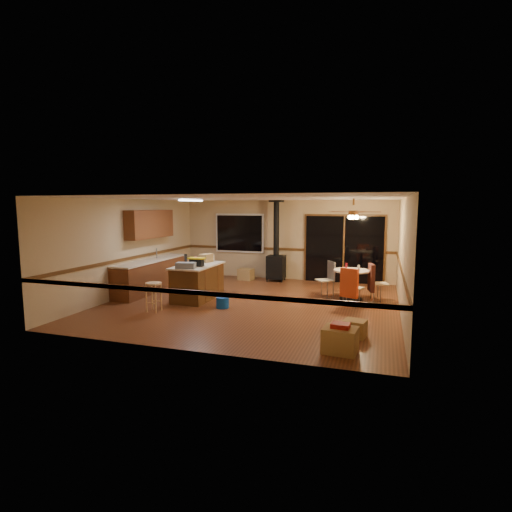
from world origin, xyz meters
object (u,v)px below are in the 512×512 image
at_px(wood_stove, 276,259).
at_px(box_under_window, 246,274).
at_px(kitchen_island, 198,282).
at_px(box_corner_b, 355,328).
at_px(blue_bucket, 223,302).
at_px(box_corner_a, 340,340).
at_px(toolbox_black, 197,263).
at_px(chair_right, 372,278).
at_px(toolbox_grey, 186,265).
at_px(dining_table, 351,279).
at_px(chair_left, 328,275).
at_px(chair_near, 350,283).
at_px(bar_stool, 154,297).

xyz_separation_m(wood_stove, box_under_window, (-0.99, -0.12, -0.54)).
height_order(kitchen_island, box_corner_b, kitchen_island).
height_order(wood_stove, blue_bucket, wood_stove).
distance_m(kitchen_island, box_corner_a, 4.85).
relative_size(wood_stove, box_corner_a, 4.58).
bearing_deg(box_corner_b, toolbox_black, 157.51).
xyz_separation_m(kitchen_island, chair_right, (4.35, 1.14, 0.14)).
height_order(wood_stove, box_corner_a, wood_stove).
xyz_separation_m(toolbox_grey, box_corner_b, (4.14, -1.27, -0.81)).
bearing_deg(dining_table, blue_bucket, -147.48).
xyz_separation_m(chair_left, box_under_window, (-2.90, 1.63, -0.40)).
bearing_deg(dining_table, chair_near, -88.15).
height_order(chair_right, box_under_window, chair_right).
bearing_deg(chair_near, chair_right, 60.61).
distance_m(wood_stove, bar_stool, 4.84).
relative_size(chair_left, chair_right, 0.80).
bearing_deg(box_corner_b, wood_stove, 119.74).
bearing_deg(wood_stove, dining_table, -37.20).
bearing_deg(wood_stove, chair_right, -32.05).
relative_size(blue_bucket, box_corner_b, 0.78).
distance_m(toolbox_grey, blue_bucket, 1.29).
relative_size(wood_stove, bar_stool, 3.75).
height_order(blue_bucket, chair_left, chair_left).
bearing_deg(bar_stool, toolbox_black, 67.78).
height_order(toolbox_black, bar_stool, toolbox_black).
distance_m(wood_stove, chair_left, 2.60).
relative_size(wood_stove, dining_table, 2.73).
relative_size(toolbox_black, chair_near, 0.48).
height_order(toolbox_grey, toolbox_black, toolbox_black).
height_order(toolbox_black, box_corner_a, toolbox_black).
bearing_deg(kitchen_island, wood_stove, 66.91).
distance_m(toolbox_black, bar_stool, 1.48).
relative_size(wood_stove, chair_right, 3.60).
distance_m(toolbox_black, box_under_window, 3.27).
distance_m(dining_table, box_corner_b, 3.08).
height_order(dining_table, chair_right, chair_right).
distance_m(toolbox_grey, chair_right, 4.72).
xyz_separation_m(toolbox_black, bar_stool, (-0.50, -1.22, -0.66)).
xyz_separation_m(bar_stool, box_corner_a, (4.36, -1.33, -0.13)).
bearing_deg(box_corner_a, toolbox_black, 146.49).
bearing_deg(box_under_window, chair_left, -29.33).
bearing_deg(chair_near, dining_table, 91.85).
distance_m(toolbox_black, chair_right, 4.48).
bearing_deg(box_under_window, blue_bucket, -79.48).
relative_size(dining_table, box_corner_b, 2.35).
bearing_deg(toolbox_black, chair_right, 18.05).
relative_size(kitchen_island, box_under_window, 3.60).
height_order(wood_stove, chair_near, wood_stove).
height_order(chair_left, chair_right, same).
bearing_deg(box_under_window, kitchen_island, -96.00).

